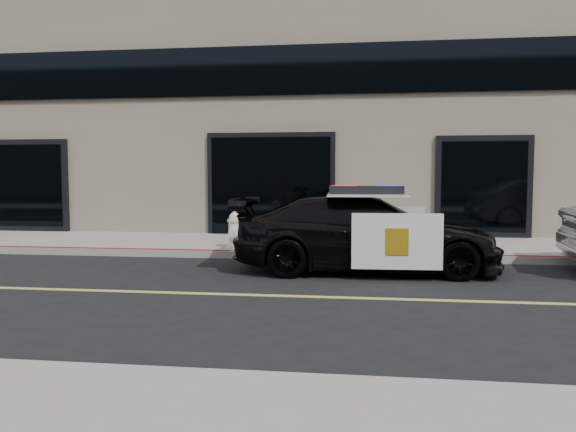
# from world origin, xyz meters

# --- Properties ---
(ground) EXTENTS (120.00, 120.00, 0.00)m
(ground) POSITION_xyz_m (0.00, 0.00, 0.00)
(ground) COLOR black
(ground) RESTS_ON ground
(sidewalk_n) EXTENTS (60.00, 3.50, 0.15)m
(sidewalk_n) POSITION_xyz_m (0.00, 5.25, 0.07)
(sidewalk_n) COLOR gray
(sidewalk_n) RESTS_ON ground
(building_n) EXTENTS (60.00, 7.00, 12.00)m
(building_n) POSITION_xyz_m (0.00, 10.50, 6.00)
(building_n) COLOR #756856
(building_n) RESTS_ON ground
(police_car) EXTENTS (2.41, 4.92, 1.56)m
(police_car) POSITION_xyz_m (1.51, 2.28, 0.70)
(police_car) COLOR black
(police_car) RESTS_ON ground
(fire_hydrant) EXTENTS (0.36, 0.51, 0.81)m
(fire_hydrant) POSITION_xyz_m (-1.31, 3.96, 0.53)
(fire_hydrant) COLOR white
(fire_hydrant) RESTS_ON sidewalk_n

